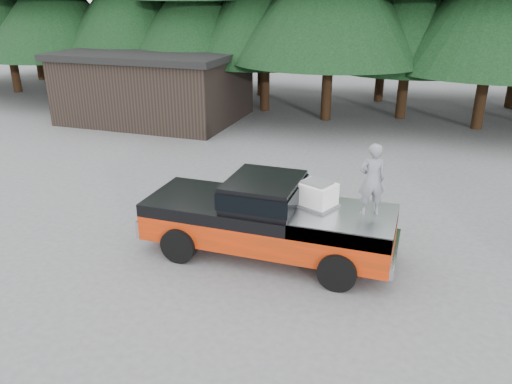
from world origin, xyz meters
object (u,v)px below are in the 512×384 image
(utility_building, at_px, (156,85))
(air_compressor, at_px, (317,195))
(pickup_truck, at_px, (268,229))
(man_on_bed, at_px, (372,180))

(utility_building, bearing_deg, air_compressor, -47.18)
(pickup_truck, relative_size, man_on_bed, 3.71)
(pickup_truck, bearing_deg, man_on_bed, 3.92)
(man_on_bed, relative_size, utility_building, 0.19)
(utility_building, bearing_deg, pickup_truck, -50.78)
(pickup_truck, bearing_deg, air_compressor, 10.59)
(air_compressor, height_order, man_on_bed, man_on_bed)
(pickup_truck, bearing_deg, utility_building, 129.22)
(air_compressor, distance_m, utility_building, 15.52)
(air_compressor, bearing_deg, man_on_bed, 20.64)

